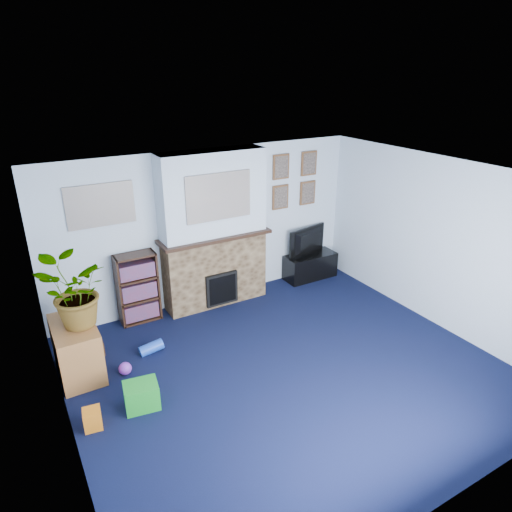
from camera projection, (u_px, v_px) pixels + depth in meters
floor at (287, 369)px, 5.68m from camera, size 5.00×4.50×0.01m
ceiling at (293, 180)px, 4.75m from camera, size 5.00×4.50×0.01m
wall_back at (208, 227)px, 7.01m from camera, size 5.00×0.04×2.40m
wall_front at (457, 397)px, 3.42m from camera, size 5.00×0.04×2.40m
wall_left at (57, 345)px, 4.07m from camera, size 0.04×4.50×2.40m
wall_right at (438, 243)px, 6.37m from camera, size 0.04×4.50×2.40m
chimney_breast at (214, 232)px, 6.86m from camera, size 1.72×0.50×2.40m
collage_main at (219, 197)px, 6.46m from camera, size 1.00×0.03×0.68m
collage_left at (100, 205)px, 6.06m from camera, size 0.90×0.03×0.58m
portrait_tl at (281, 167)px, 7.29m from camera, size 0.30×0.03×0.40m
portrait_tr at (309, 163)px, 7.54m from camera, size 0.30×0.03×0.40m
portrait_bl at (280, 197)px, 7.48m from camera, size 0.30×0.03×0.40m
portrait_br at (307, 193)px, 7.74m from camera, size 0.30×0.03×0.40m
tv_stand at (310, 266)px, 8.06m from camera, size 0.93×0.39×0.44m
television at (310, 242)px, 7.90m from camera, size 0.83×0.27×0.47m
bookshelf at (138, 289)px, 6.61m from camera, size 0.58×0.28×1.05m
sideboard at (77, 348)px, 5.50m from camera, size 0.48×0.86×0.67m
potted_plant at (72, 294)px, 5.19m from camera, size 0.88×0.79×0.85m
mantel_clock at (207, 232)px, 6.75m from camera, size 0.10×0.06×0.14m
mantel_candle at (235, 226)px, 6.96m from camera, size 0.04×0.04×0.14m
mantel_teddy at (176, 238)px, 6.53m from camera, size 0.12×0.12×0.12m
mantel_can at (259, 223)px, 7.16m from camera, size 0.06×0.06×0.12m
green_crate at (142, 396)px, 5.02m from camera, size 0.41×0.35×0.29m
toy_ball at (125, 368)px, 5.56m from camera, size 0.16×0.16×0.16m
toy_block at (92, 419)px, 4.73m from camera, size 0.20×0.20×0.22m
toy_tube at (151, 348)px, 5.99m from camera, size 0.33×0.14×0.19m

